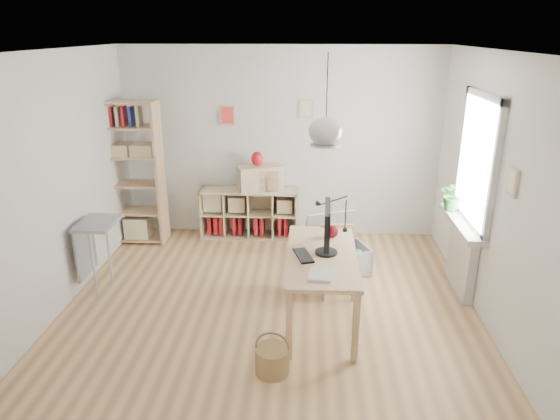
# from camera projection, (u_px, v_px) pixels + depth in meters

# --- Properties ---
(ground) EXTENTS (4.50, 4.50, 0.00)m
(ground) POSITION_uv_depth(u_px,v_px,m) (269.00, 309.00, 5.46)
(ground) COLOR tan
(ground) RESTS_ON ground
(room_shell) EXTENTS (4.50, 4.50, 4.50)m
(room_shell) POSITION_uv_depth(u_px,v_px,m) (326.00, 131.00, 4.61)
(room_shell) COLOR white
(room_shell) RESTS_ON ground
(window_unit) EXTENTS (0.07, 1.16, 1.46)m
(window_unit) POSITION_uv_depth(u_px,v_px,m) (478.00, 161.00, 5.37)
(window_unit) COLOR white
(window_unit) RESTS_ON ground
(radiator) EXTENTS (0.10, 0.80, 0.80)m
(radiator) POSITION_uv_depth(u_px,v_px,m) (462.00, 258.00, 5.77)
(radiator) COLOR silver
(radiator) RESTS_ON ground
(windowsill) EXTENTS (0.22, 1.20, 0.06)m
(windowsill) POSITION_uv_depth(u_px,v_px,m) (462.00, 223.00, 5.62)
(windowsill) COLOR silver
(windowsill) RESTS_ON radiator
(desk) EXTENTS (0.70, 1.50, 0.75)m
(desk) POSITION_uv_depth(u_px,v_px,m) (322.00, 262.00, 5.06)
(desk) COLOR tan
(desk) RESTS_ON ground
(cube_shelf) EXTENTS (1.40, 0.38, 0.72)m
(cube_shelf) POSITION_uv_depth(u_px,v_px,m) (248.00, 216.00, 7.34)
(cube_shelf) COLOR beige
(cube_shelf) RESTS_ON ground
(tall_bookshelf) EXTENTS (0.80, 0.38, 2.00)m
(tall_bookshelf) POSITION_uv_depth(u_px,v_px,m) (132.00, 168.00, 6.89)
(tall_bookshelf) COLOR tan
(tall_bookshelf) RESTS_ON ground
(side_table) EXTENTS (0.40, 0.55, 0.85)m
(side_table) POSITION_uv_depth(u_px,v_px,m) (93.00, 236.00, 5.67)
(side_table) COLOR gray
(side_table) RESTS_ON ground
(chair) EXTENTS (0.41, 0.41, 0.79)m
(chair) POSITION_uv_depth(u_px,v_px,m) (337.00, 256.00, 5.69)
(chair) COLOR gray
(chair) RESTS_ON ground
(wicker_basket) EXTENTS (0.31, 0.30, 0.42)m
(wicker_basket) POSITION_uv_depth(u_px,v_px,m) (272.00, 359.00, 4.41)
(wicker_basket) COLOR olive
(wicker_basket) RESTS_ON ground
(storage_chest) EXTENTS (0.88, 0.93, 0.70)m
(storage_chest) POSITION_uv_depth(u_px,v_px,m) (339.00, 254.00, 6.27)
(storage_chest) COLOR beige
(storage_chest) RESTS_ON ground
(monitor) EXTENTS (0.23, 0.58, 0.50)m
(monitor) POSITION_uv_depth(u_px,v_px,m) (327.00, 227.00, 4.95)
(monitor) COLOR black
(monitor) RESTS_ON desk
(keyboard) EXTENTS (0.23, 0.37, 0.02)m
(keyboard) POSITION_uv_depth(u_px,v_px,m) (303.00, 256.00, 4.98)
(keyboard) COLOR black
(keyboard) RESTS_ON desk
(task_lamp) EXTENTS (0.37, 0.14, 0.39)m
(task_lamp) POSITION_uv_depth(u_px,v_px,m) (330.00, 210.00, 5.47)
(task_lamp) COLOR black
(task_lamp) RESTS_ON desk
(yarn_ball) EXTENTS (0.14, 0.14, 0.14)m
(yarn_ball) POSITION_uv_depth(u_px,v_px,m) (332.00, 232.00, 5.40)
(yarn_ball) COLOR #4E0A0F
(yarn_ball) RESTS_ON desk
(paper_tray) EXTENTS (0.24, 0.28, 0.03)m
(paper_tray) POSITION_uv_depth(u_px,v_px,m) (320.00, 275.00, 4.57)
(paper_tray) COLOR silver
(paper_tray) RESTS_ON desk
(drawer_chest) EXTENTS (0.68, 0.49, 0.36)m
(drawer_chest) POSITION_uv_depth(u_px,v_px,m) (260.00, 178.00, 7.08)
(drawer_chest) COLOR beige
(drawer_chest) RESTS_ON cube_shelf
(red_vase) EXTENTS (0.17, 0.17, 0.20)m
(red_vase) POSITION_uv_depth(u_px,v_px,m) (257.00, 159.00, 6.99)
(red_vase) COLOR #A30D15
(red_vase) RESTS_ON drawer_chest
(potted_plant) EXTENTS (0.35, 0.31, 0.38)m
(potted_plant) POSITION_uv_depth(u_px,v_px,m) (454.00, 195.00, 5.88)
(potted_plant) COLOR #2B712A
(potted_plant) RESTS_ON windowsill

